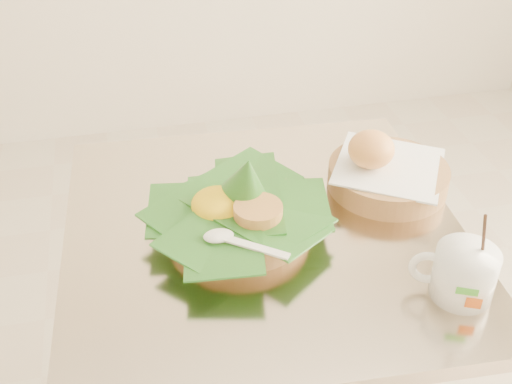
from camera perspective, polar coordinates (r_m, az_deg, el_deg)
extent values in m
cylinder|color=gray|center=(1.41, 0.59, -15.30)|extent=(0.07, 0.07, 0.69)
cube|color=beige|center=(1.15, 0.69, -3.80)|extent=(0.74, 0.74, 0.03)
cylinder|color=#B57A4D|center=(1.13, -1.53, -2.30)|extent=(0.25, 0.25, 0.04)
cone|color=#285618|center=(1.10, -0.97, 1.05)|extent=(0.12, 0.14, 0.13)
ellipsoid|color=yellow|center=(1.12, -3.41, -1.15)|extent=(0.09, 0.09, 0.05)
cylinder|color=#CC9347|center=(1.09, 0.19, -1.74)|extent=(0.08, 0.08, 0.02)
cylinder|color=#B57A4D|center=(1.26, 11.64, 1.36)|extent=(0.23, 0.23, 0.05)
cube|color=white|center=(1.25, 11.77, 2.28)|extent=(0.27, 0.27, 0.01)
ellipsoid|color=orange|center=(1.22, 10.21, 3.76)|extent=(0.09, 0.09, 0.07)
cylinder|color=white|center=(1.04, 18.02, -6.91)|extent=(0.10, 0.10, 0.08)
torus|color=white|center=(1.03, 15.03, -6.52)|extent=(0.06, 0.04, 0.06)
cylinder|color=#4F2916|center=(1.02, 18.41, -5.32)|extent=(0.09, 0.09, 0.01)
cylinder|color=black|center=(1.01, 19.56, -4.11)|extent=(0.04, 0.03, 0.12)
cube|color=green|center=(1.00, 18.26, -8.42)|extent=(0.03, 0.01, 0.01)
cube|color=orange|center=(1.02, 18.77, -9.35)|extent=(0.02, 0.01, 0.02)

